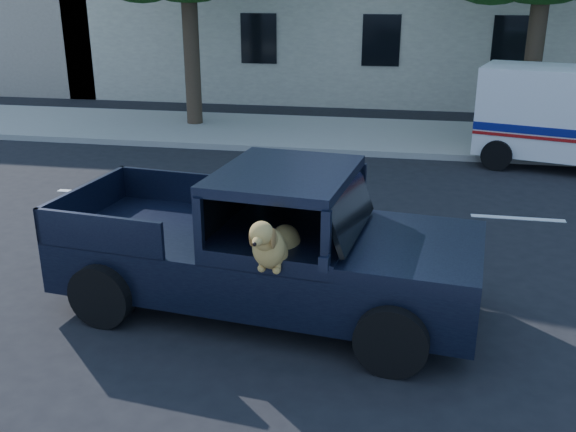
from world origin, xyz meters
TOP-DOWN VIEW (x-y plane):
  - ground at (0.00, 0.00)m, footprint 120.00×120.00m
  - far_sidewalk at (0.00, 9.20)m, footprint 60.00×4.00m
  - lane_stripes at (2.00, 3.40)m, footprint 21.60×0.14m
  - pickup_truck at (0.27, -0.64)m, footprint 5.34×2.92m
  - mail_truck at (5.49, 7.13)m, footprint 4.35×2.91m

SIDE VIEW (x-z plane):
  - ground at x=0.00m, z-range 0.00..0.00m
  - lane_stripes at x=2.00m, z-range 0.00..0.01m
  - far_sidewalk at x=0.00m, z-range 0.00..0.15m
  - pickup_truck at x=0.27m, z-range -0.30..1.54m
  - mail_truck at x=5.49m, z-range -0.14..2.06m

